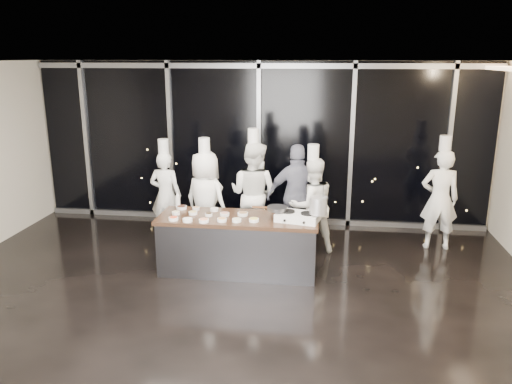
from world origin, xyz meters
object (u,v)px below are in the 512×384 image
at_px(chef_left, 206,200).
at_px(guest, 298,196).
at_px(chef_center, 253,194).
at_px(chef_side, 440,198).
at_px(frying_pan, 277,208).
at_px(stock_pot, 318,205).
at_px(chef_far_left, 166,194).
at_px(stove, 298,217).
at_px(demo_counter, 238,244).
at_px(chef_right, 312,205).

bearing_deg(chef_left, guest, -143.34).
bearing_deg(chef_center, chef_left, 41.82).
height_order(chef_center, guest, chef_center).
bearing_deg(chef_side, guest, 5.17).
height_order(frying_pan, chef_left, chef_left).
height_order(stock_pot, chef_left, chef_left).
distance_m(chef_far_left, chef_left, 0.95).
bearing_deg(frying_pan, chef_far_left, 159.93).
xyz_separation_m(chef_far_left, chef_side, (4.85, 0.14, 0.07)).
relative_size(stove, chef_center, 0.33).
height_order(stock_pot, chef_far_left, chef_far_left).
xyz_separation_m(demo_counter, chef_center, (0.07, 1.22, 0.49)).
bearing_deg(frying_pan, demo_counter, -170.14).
relative_size(chef_far_left, guest, 1.01).
xyz_separation_m(stove, stock_pot, (0.30, -0.06, 0.20)).
bearing_deg(chef_right, demo_counter, 17.01).
bearing_deg(chef_center, stock_pot, 149.90).
distance_m(chef_far_left, chef_right, 2.69).
xyz_separation_m(frying_pan, chef_center, (-0.53, 1.23, -0.13)).
relative_size(frying_pan, chef_left, 0.28).
distance_m(stove, chef_far_left, 2.85).
bearing_deg(chef_center, chef_right, -173.59).
height_order(chef_left, chef_right, chef_left).
height_order(demo_counter, chef_far_left, chef_far_left).
height_order(chef_far_left, chef_side, chef_side).
relative_size(frying_pan, guest, 0.30).
bearing_deg(chef_right, chef_center, -37.59).
bearing_deg(chef_center, demo_counter, 106.12).
bearing_deg(chef_side, stock_pot, 36.90).
relative_size(demo_counter, stove, 3.55).
bearing_deg(guest, chef_right, 130.35).
relative_size(chef_right, chef_side, 0.94).
distance_m(chef_center, chef_side, 3.23).
bearing_deg(demo_counter, frying_pan, -1.75).
bearing_deg(chef_right, chef_side, 167.73).
relative_size(stock_pot, chef_side, 0.13).
distance_m(frying_pan, chef_left, 1.61).
xyz_separation_m(stock_pot, guest, (-0.37, 1.34, -0.25)).
height_order(stock_pot, chef_side, chef_side).
distance_m(demo_counter, chef_left, 1.22).
distance_m(demo_counter, chef_far_left, 2.08).
height_order(chef_far_left, guest, chef_far_left).
distance_m(stock_pot, guest, 1.41).
bearing_deg(stove, chef_far_left, 162.49).
distance_m(stove, stock_pot, 0.37).
bearing_deg(chef_left, chef_far_left, -1.65).
height_order(chef_center, chef_side, chef_center).
distance_m(frying_pan, stock_pot, 0.64).
xyz_separation_m(chef_left, chef_side, (4.00, 0.57, 0.03)).
relative_size(stock_pot, chef_center, 0.12).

